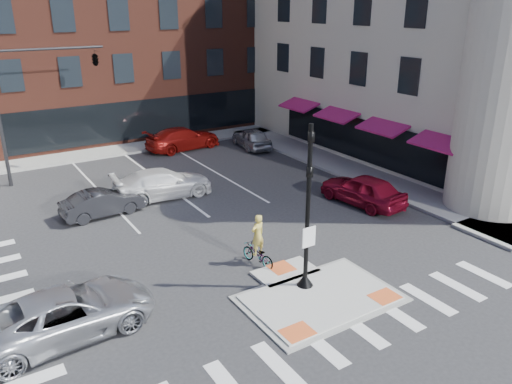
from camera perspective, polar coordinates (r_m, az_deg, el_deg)
ground at (r=18.35m, az=6.36°, el=-11.37°), size 120.00×120.00×0.00m
refuge_island at (r=18.16m, az=6.88°, el=-11.59°), size 5.40×4.65×0.13m
sidewalk_e at (r=31.73m, az=10.54°, el=2.67°), size 3.00×24.00×0.15m
sidewalk_n at (r=37.63m, az=-11.08°, el=5.48°), size 26.00×3.00×0.15m
building_n at (r=45.90m, az=-16.63°, el=17.51°), size 24.40×18.40×15.50m
building_e at (r=39.31m, az=21.99°, el=16.86°), size 21.90×23.90×17.70m
building_far_right at (r=68.77m, az=-16.94°, el=16.76°), size 12.00×12.00×12.00m
signal_pole at (r=17.50m, az=5.87°, el=-4.25°), size 0.60×0.60×5.98m
mast_arm_signal at (r=30.89m, az=-20.50°, el=12.93°), size 6.10×2.24×8.00m
silver_suv at (r=16.91m, az=-20.78°, el=-12.78°), size 5.62×2.89×1.52m
red_sedan at (r=26.13m, az=12.10°, el=0.28°), size 2.42×4.86×1.59m
white_pickup at (r=26.98m, az=-10.61°, el=0.98°), size 5.42×2.51×1.53m
bg_car_dark at (r=25.37m, az=-17.14°, el=-1.19°), size 4.03×1.67×1.30m
bg_car_silver at (r=35.91m, az=-0.52°, el=6.19°), size 2.26×4.37×1.42m
bg_car_red at (r=35.86m, az=-8.32°, el=6.07°), size 5.62×2.76×1.57m
cyclist at (r=19.71m, az=0.18°, el=-6.43°), size 0.90×1.76×2.14m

